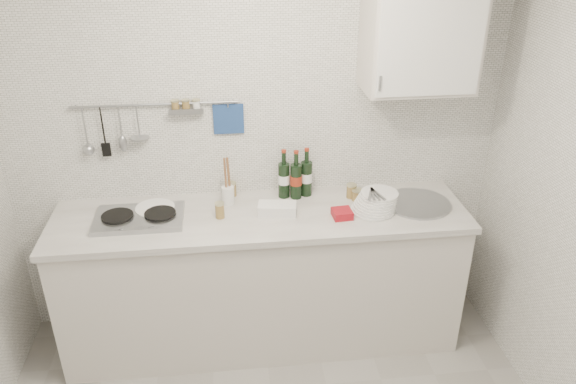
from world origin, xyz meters
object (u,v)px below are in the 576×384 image
(plate_stack_sink, at_px, (376,202))
(utensil_crock, at_px, (228,193))
(plate_stack_hob, at_px, (154,210))
(wine_bottles, at_px, (296,174))
(wall_cabinet, at_px, (421,27))

(plate_stack_sink, distance_m, utensil_crock, 0.89)
(plate_stack_hob, relative_size, utensil_crock, 0.79)
(plate_stack_hob, xyz_separation_m, wine_bottles, (0.85, 0.12, 0.14))
(plate_stack_hob, height_order, utensil_crock, utensil_crock)
(plate_stack_hob, bearing_deg, plate_stack_sink, -4.86)
(wine_bottles, relative_size, utensil_crock, 1.00)
(wall_cabinet, xyz_separation_m, utensil_crock, (-1.09, 0.02, -0.96))
(plate_stack_hob, xyz_separation_m, plate_stack_sink, (1.30, -0.11, 0.03))
(plate_stack_sink, distance_m, wine_bottles, 0.52)
(plate_stack_hob, distance_m, wine_bottles, 0.87)
(utensil_crock, bearing_deg, wall_cabinet, -1.30)
(wall_cabinet, relative_size, utensil_crock, 2.25)
(wine_bottles, height_order, utensil_crock, utensil_crock)
(wall_cabinet, xyz_separation_m, plate_stack_sink, (-0.22, -0.15, -0.98))
(plate_stack_hob, height_order, wine_bottles, wine_bottles)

